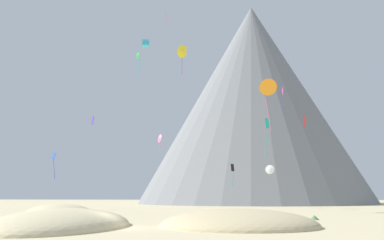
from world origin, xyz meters
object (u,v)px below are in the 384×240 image
(bush_ridge_crest, at_px, (286,222))
(kite_pink_low, at_px, (159,138))
(kite_white_low, at_px, (270,169))
(kite_red_mid, at_px, (304,121))
(kite_teal_low, at_px, (267,130))
(kite_blue_low, at_px, (54,159))
(kite_yellow_mid, at_px, (183,52))
(kite_black_low, at_px, (233,170))
(kite_green_high, at_px, (138,57))
(bush_far_left, at_px, (314,218))
(kite_rainbow_high, at_px, (166,17))
(kite_magenta_mid, at_px, (282,91))
(rock_massif, at_px, (254,105))
(kite_orange_mid, at_px, (268,88))
(kite_indigo_mid, at_px, (92,120))
(kite_cyan_high, at_px, (146,43))

(bush_ridge_crest, xyz_separation_m, kite_pink_low, (-20.14, 41.34, 12.67))
(kite_white_low, height_order, kite_red_mid, kite_red_mid)
(kite_teal_low, relative_size, kite_pink_low, 1.79)
(kite_teal_low, bearing_deg, kite_blue_low, -155.23)
(kite_yellow_mid, xyz_separation_m, kite_red_mid, (20.69, 19.94, -8.54))
(kite_black_low, distance_m, kite_blue_low, 32.33)
(bush_ridge_crest, bearing_deg, kite_green_high, 117.72)
(bush_far_left, xyz_separation_m, kite_rainbow_high, (-23.32, 38.38, 38.19))
(kite_yellow_mid, relative_size, kite_rainbow_high, 1.72)
(bush_far_left, distance_m, bush_ridge_crest, 8.34)
(kite_blue_low, bearing_deg, kite_pink_low, -72.63)
(kite_green_high, xyz_separation_m, kite_magenta_mid, (29.72, -11.94, -11.17))
(rock_massif, distance_m, kite_orange_mid, 83.67)
(bush_far_left, height_order, bush_ridge_crest, bush_far_left)
(kite_yellow_mid, bearing_deg, kite_orange_mid, -103.50)
(kite_teal_low, distance_m, kite_indigo_mid, 28.76)
(kite_yellow_mid, height_order, kite_green_high, kite_green_high)
(kite_yellow_mid, bearing_deg, kite_green_high, 63.31)
(kite_orange_mid, height_order, kite_rainbow_high, kite_rainbow_high)
(kite_indigo_mid, bearing_deg, kite_blue_low, 50.72)
(kite_cyan_high, xyz_separation_m, kite_white_low, (24.04, 7.36, -24.88))
(bush_ridge_crest, distance_m, kite_yellow_mid, 39.92)
(kite_indigo_mid, bearing_deg, bush_ridge_crest, -142.27)
(kite_orange_mid, distance_m, kite_magenta_mid, 26.39)
(kite_magenta_mid, bearing_deg, rock_massif, -171.73)
(kite_cyan_high, xyz_separation_m, kite_orange_mid, (22.92, -30.30, -16.81))
(kite_pink_low, bearing_deg, kite_orange_mid, 1.67)
(kite_orange_mid, relative_size, kite_black_low, 1.59)
(kite_teal_low, relative_size, kite_magenta_mid, 1.27)
(kite_red_mid, xyz_separation_m, kite_pink_low, (-27.15, -6.62, -3.73))
(kite_black_low, bearing_deg, kite_orange_mid, -70.23)
(kite_black_low, bearing_deg, kite_blue_low, -155.23)
(kite_cyan_high, distance_m, kite_white_low, 35.37)
(kite_pink_low, bearing_deg, kite_blue_low, -104.81)
(kite_rainbow_high, bearing_deg, rock_massif, 21.85)
(kite_pink_low, bearing_deg, kite_rainbow_high, 143.48)
(kite_teal_low, bearing_deg, rock_massif, 132.79)
(kite_cyan_high, bearing_deg, kite_white_low, -167.84)
(kite_orange_mid, xyz_separation_m, kite_magenta_mid, (3.32, 25.66, 5.20))
(kite_green_high, relative_size, kite_pink_low, 1.83)
(bush_far_left, distance_m, kite_green_high, 62.32)
(kite_yellow_mid, relative_size, kite_pink_low, 1.49)
(rock_massif, height_order, kite_orange_mid, rock_massif)
(kite_red_mid, xyz_separation_m, kite_black_low, (-13.71, -3.68, -9.56))
(rock_massif, bearing_deg, kite_magenta_mid, -85.05)
(kite_teal_low, xyz_separation_m, kite_indigo_mid, (-28.11, 5.42, 2.79))
(kite_orange_mid, relative_size, kite_red_mid, 2.61)
(kite_red_mid, bearing_deg, kite_magenta_mid, -11.11)
(bush_ridge_crest, bearing_deg, bush_far_left, 65.87)
(kite_white_low, distance_m, kite_pink_low, 23.60)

